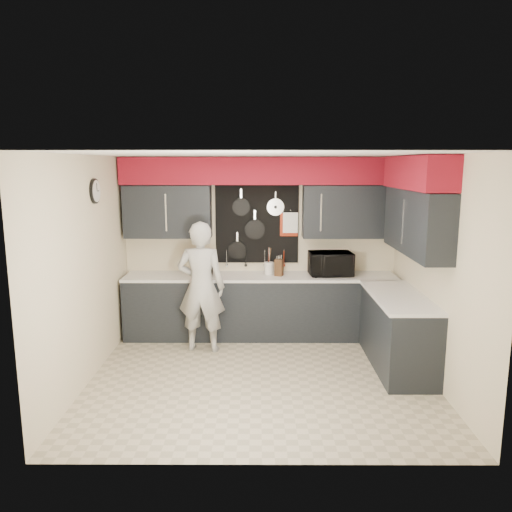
{
  "coord_description": "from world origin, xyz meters",
  "views": [
    {
      "loc": [
        -0.04,
        -5.56,
        2.5
      ],
      "look_at": [
        -0.06,
        0.5,
        1.38
      ],
      "focal_mm": 35.0,
      "sensor_mm": 36.0,
      "label": 1
    }
  ],
  "objects_px": {
    "microwave": "(330,264)",
    "person": "(201,287)",
    "coffee_maker": "(206,265)",
    "utensil_crock": "(269,268)",
    "knife_block": "(279,268)"
  },
  "relations": [
    {
      "from": "utensil_crock",
      "to": "person",
      "type": "distance_m",
      "value": 1.12
    },
    {
      "from": "microwave",
      "to": "person",
      "type": "xyz_separation_m",
      "value": [
        -1.8,
        -0.56,
        -0.21
      ]
    },
    {
      "from": "coffee_maker",
      "to": "microwave",
      "type": "bearing_deg",
      "value": 0.75
    },
    {
      "from": "microwave",
      "to": "utensil_crock",
      "type": "relative_size",
      "value": 3.41
    },
    {
      "from": "microwave",
      "to": "coffee_maker",
      "type": "relative_size",
      "value": 1.9
    },
    {
      "from": "coffee_maker",
      "to": "person",
      "type": "relative_size",
      "value": 0.18
    },
    {
      "from": "knife_block",
      "to": "coffee_maker",
      "type": "xyz_separation_m",
      "value": [
        -1.04,
        -0.01,
        0.04
      ]
    },
    {
      "from": "knife_block",
      "to": "utensil_crock",
      "type": "bearing_deg",
      "value": 162.61
    },
    {
      "from": "utensil_crock",
      "to": "person",
      "type": "relative_size",
      "value": 0.1
    },
    {
      "from": "microwave",
      "to": "coffee_maker",
      "type": "xyz_separation_m",
      "value": [
        -1.78,
        -0.05,
        -0.0
      ]
    },
    {
      "from": "microwave",
      "to": "person",
      "type": "relative_size",
      "value": 0.34
    },
    {
      "from": "knife_block",
      "to": "person",
      "type": "relative_size",
      "value": 0.14
    },
    {
      "from": "coffee_maker",
      "to": "person",
      "type": "distance_m",
      "value": 0.55
    },
    {
      "from": "person",
      "to": "coffee_maker",
      "type": "bearing_deg",
      "value": -85.63
    },
    {
      "from": "microwave",
      "to": "knife_block",
      "type": "distance_m",
      "value": 0.74
    }
  ]
}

